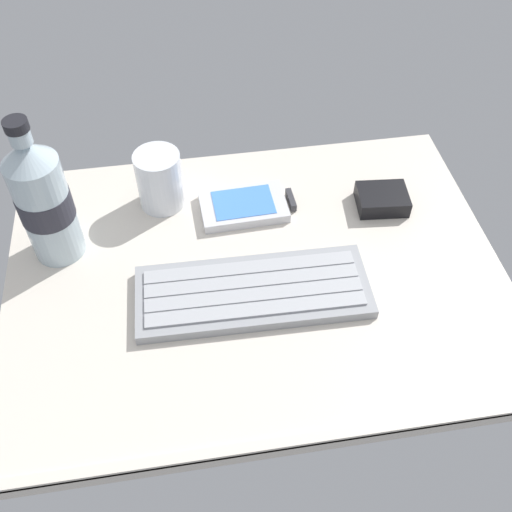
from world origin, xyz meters
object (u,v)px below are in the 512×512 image
charger_block (382,199)px  water_bottle (44,200)px  handheld_device (248,205)px  keyboard (253,291)px  juice_cup (160,182)px

charger_block → water_bottle: bearing=-178.1°
handheld_device → water_bottle: water_bottle is taller
keyboard → charger_block: bearing=32.7°
handheld_device → charger_block: 19.03cm
juice_cup → water_bottle: size_ratio=0.41×
keyboard → juice_cup: size_ratio=3.44×
handheld_device → charger_block: size_ratio=1.86×
keyboard → handheld_device: bearing=84.0°
keyboard → charger_block: size_ratio=4.18×
handheld_device → juice_cup: (-11.85, 3.33, 3.18)cm
keyboard → handheld_device: (1.62, 15.35, -0.08)cm
handheld_device → keyboard: bearing=-96.0°
handheld_device → water_bottle: 27.34cm
juice_cup → keyboard: bearing=-61.3°
keyboard → handheld_device: keyboard is taller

